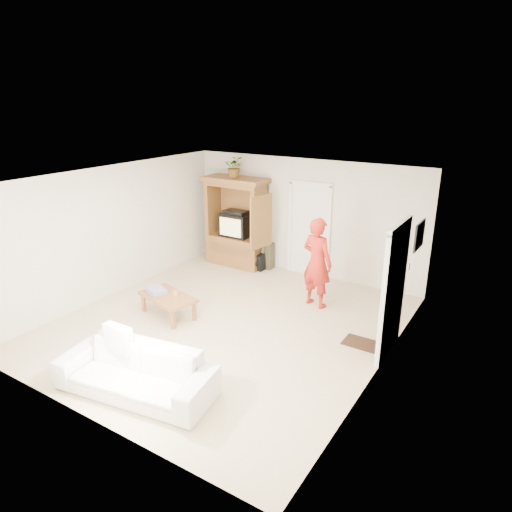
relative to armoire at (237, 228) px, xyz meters
The scene contains 19 objects.
floor 3.22m from the armoire, 59.36° to the right, with size 6.00×6.00×0.00m, color #C9AF86.
ceiling 3.53m from the armoire, 59.36° to the right, with size 6.00×6.00×0.00m, color white.
wall_back 1.66m from the armoire, 12.11° to the left, with size 5.50×5.50×0.00m, color silver.
wall_front 5.89m from the armoire, 74.44° to the right, with size 5.50×5.50×0.00m, color silver.
wall_left 2.94m from the armoire, 113.79° to the right, with size 6.00×6.00×0.00m, color silver.
wall_right 5.09m from the armoire, 31.60° to the right, with size 6.00×6.00×0.00m, color silver.
armoire is the anchor object (origin of this frame).
door_back 1.76m from the armoire, 10.13° to the left, with size 0.85×0.05×2.04m, color white.
doorway_right 4.77m from the armoire, 25.61° to the right, with size 0.05×0.90×2.04m, color black.
framed_picture 4.43m from the armoire, 10.03° to the right, with size 0.03×0.60×0.48m, color black.
doormat 4.48m from the armoire, 28.01° to the right, with size 0.60×0.40×0.02m, color #382316.
plant 1.43m from the armoire, 126.74° to the right, with size 0.44×0.38×0.49m, color #4C7238.
man 2.81m from the armoire, 23.24° to the right, with size 0.64×0.42×1.75m, color #B21F17.
sofa 5.26m from the armoire, 71.02° to the right, with size 2.18×0.85×0.64m, color white.
coffee_table 3.07m from the armoire, 80.74° to the right, with size 1.21×0.84×0.41m.
towel 3.02m from the armoire, 86.05° to the right, with size 0.38×0.28×0.08m, color #EB4EA3.
candle 3.03m from the armoire, 77.76° to the right, with size 0.08×0.08×0.10m, color tan.
backpack_black 0.95m from the armoire, ahead, with size 0.32×0.19×0.40m, color black, non-canonical shape.
backpack_olive 0.95m from the armoire, ahead, with size 0.33×0.24×0.62m, color #47442B, non-canonical shape.
Camera 1 is at (4.33, -5.91, 3.84)m, focal length 32.00 mm.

